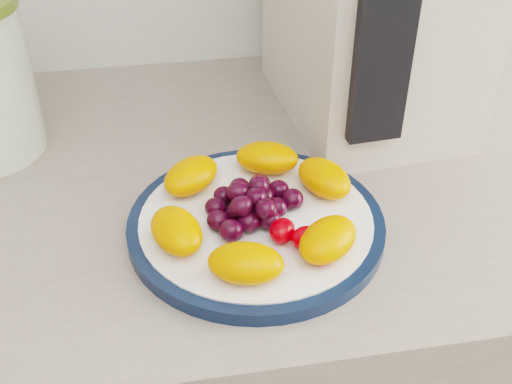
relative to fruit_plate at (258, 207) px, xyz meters
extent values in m
cylinder|color=#0D1B36|center=(0.00, 0.00, -0.03)|extent=(0.27, 0.27, 0.01)
cylinder|color=white|center=(0.00, 0.00, -0.02)|extent=(0.24, 0.24, 0.02)
cube|color=black|center=(0.14, 0.08, 0.15)|extent=(0.06, 0.03, 0.27)
ellipsoid|color=#FF6A00|center=(0.08, 0.04, 0.00)|extent=(0.07, 0.08, 0.03)
ellipsoid|color=#FF6A00|center=(0.02, 0.08, 0.00)|extent=(0.08, 0.07, 0.03)
ellipsoid|color=#FF6A00|center=(-0.06, 0.06, 0.00)|extent=(0.08, 0.08, 0.03)
ellipsoid|color=#FF6A00|center=(-0.08, -0.03, 0.00)|extent=(0.07, 0.08, 0.03)
ellipsoid|color=#FF6A00|center=(-0.03, -0.08, 0.00)|extent=(0.08, 0.06, 0.03)
ellipsoid|color=#FF6A00|center=(0.06, -0.06, 0.00)|extent=(0.08, 0.08, 0.03)
ellipsoid|color=black|center=(0.00, 0.00, 0.00)|extent=(0.02, 0.02, 0.02)
ellipsoid|color=black|center=(0.02, 0.00, -0.01)|extent=(0.02, 0.02, 0.02)
ellipsoid|color=black|center=(0.01, 0.02, 0.00)|extent=(0.02, 0.02, 0.02)
ellipsoid|color=black|center=(-0.01, 0.02, -0.01)|extent=(0.02, 0.02, 0.02)
ellipsoid|color=black|center=(-0.02, 0.00, -0.01)|extent=(0.02, 0.02, 0.02)
ellipsoid|color=black|center=(-0.01, -0.02, 0.00)|extent=(0.02, 0.02, 0.02)
ellipsoid|color=black|center=(0.01, -0.02, -0.01)|extent=(0.02, 0.02, 0.02)
ellipsoid|color=black|center=(0.04, 0.01, 0.00)|extent=(0.02, 0.02, 0.02)
ellipsoid|color=black|center=(0.03, 0.03, -0.01)|extent=(0.02, 0.02, 0.02)
ellipsoid|color=black|center=(0.01, 0.04, 0.00)|extent=(0.02, 0.02, 0.02)
ellipsoid|color=black|center=(-0.01, 0.04, -0.01)|extent=(0.02, 0.02, 0.02)
ellipsoid|color=black|center=(-0.03, 0.03, -0.01)|extent=(0.02, 0.02, 0.02)
ellipsoid|color=black|center=(-0.04, 0.01, -0.01)|extent=(0.02, 0.02, 0.02)
ellipsoid|color=black|center=(-0.04, -0.01, -0.01)|extent=(0.02, 0.02, 0.02)
ellipsoid|color=black|center=(-0.03, -0.03, 0.00)|extent=(0.02, 0.02, 0.02)
ellipsoid|color=black|center=(0.00, 0.00, 0.01)|extent=(0.02, 0.02, 0.02)
ellipsoid|color=black|center=(0.00, 0.02, 0.01)|extent=(0.02, 0.02, 0.02)
ellipsoid|color=black|center=(-0.02, 0.01, 0.01)|extent=(0.02, 0.02, 0.02)
ellipsoid|color=black|center=(-0.02, -0.01, 0.01)|extent=(0.02, 0.02, 0.02)
ellipsoid|color=black|center=(0.00, -0.02, 0.01)|extent=(0.02, 0.02, 0.02)
ellipsoid|color=#E20006|center=(0.04, -0.05, 0.00)|extent=(0.03, 0.03, 0.02)
ellipsoid|color=#E20006|center=(0.06, -0.05, 0.00)|extent=(0.04, 0.03, 0.02)
ellipsoid|color=#E20006|center=(0.05, -0.07, 0.00)|extent=(0.04, 0.04, 0.02)
ellipsoid|color=#E20006|center=(0.02, -0.04, 0.00)|extent=(0.04, 0.04, 0.02)
camera|label=1|loc=(-0.09, -0.51, 0.40)|focal=45.00mm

